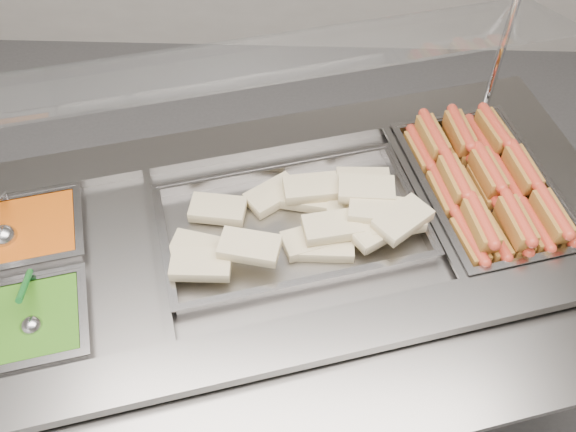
{
  "coord_description": "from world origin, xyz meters",
  "views": [
    {
      "loc": [
        0.07,
        -0.81,
        2.34
      ],
      "look_at": [
        0.03,
        0.34,
        0.97
      ],
      "focal_mm": 40.0,
      "sensor_mm": 36.0,
      "label": 1
    }
  ],
  "objects_px": {
    "pan_wraps": "(292,227)",
    "pan_hotdogs": "(482,193)",
    "ladle": "(4,235)",
    "serving_spoon": "(31,319)",
    "steam_counter": "(273,313)",
    "sneeze_guard": "(246,64)"
  },
  "relations": [
    {
      "from": "steam_counter",
      "to": "serving_spoon",
      "type": "relative_size",
      "value": 11.45
    },
    {
      "from": "pan_wraps",
      "to": "serving_spoon",
      "type": "relative_size",
      "value": 4.3
    },
    {
      "from": "ladle",
      "to": "pan_hotdogs",
      "type": "bearing_deg",
      "value": 10.37
    },
    {
      "from": "serving_spoon",
      "to": "pan_wraps",
      "type": "bearing_deg",
      "value": 28.58
    },
    {
      "from": "pan_hotdogs",
      "to": "serving_spoon",
      "type": "relative_size",
      "value": 3.5
    },
    {
      "from": "pan_wraps",
      "to": "pan_hotdogs",
      "type": "bearing_deg",
      "value": 16.06
    },
    {
      "from": "steam_counter",
      "to": "pan_wraps",
      "type": "xyz_separation_m",
      "value": [
        0.06,
        0.02,
        0.45
      ]
    },
    {
      "from": "steam_counter",
      "to": "pan_wraps",
      "type": "bearing_deg",
      "value": 16.06
    },
    {
      "from": "steam_counter",
      "to": "serving_spoon",
      "type": "distance_m",
      "value": 0.82
    },
    {
      "from": "sneeze_guard",
      "to": "pan_wraps",
      "type": "relative_size",
      "value": 2.18
    },
    {
      "from": "steam_counter",
      "to": "pan_wraps",
      "type": "distance_m",
      "value": 0.45
    },
    {
      "from": "sneeze_guard",
      "to": "pan_hotdogs",
      "type": "height_order",
      "value": "sneeze_guard"
    },
    {
      "from": "sneeze_guard",
      "to": "serving_spoon",
      "type": "relative_size",
      "value": 9.37
    },
    {
      "from": "serving_spoon",
      "to": "steam_counter",
      "type": "bearing_deg",
      "value": 29.76
    },
    {
      "from": "pan_hotdogs",
      "to": "pan_wraps",
      "type": "relative_size",
      "value": 0.81
    },
    {
      "from": "pan_hotdogs",
      "to": "ladle",
      "type": "height_order",
      "value": "ladle"
    },
    {
      "from": "sneeze_guard",
      "to": "ladle",
      "type": "distance_m",
      "value": 0.82
    },
    {
      "from": "pan_hotdogs",
      "to": "ladle",
      "type": "xyz_separation_m",
      "value": [
        -1.36,
        -0.25,
        0.05
      ]
    },
    {
      "from": "steam_counter",
      "to": "ladle",
      "type": "relative_size",
      "value": 10.8
    },
    {
      "from": "steam_counter",
      "to": "sneeze_guard",
      "type": "distance_m",
      "value": 0.89
    },
    {
      "from": "sneeze_guard",
      "to": "pan_hotdogs",
      "type": "bearing_deg",
      "value": -3.22
    },
    {
      "from": "pan_hotdogs",
      "to": "pan_wraps",
      "type": "xyz_separation_m",
      "value": [
        -0.57,
        -0.16,
        0.02
      ]
    }
  ]
}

